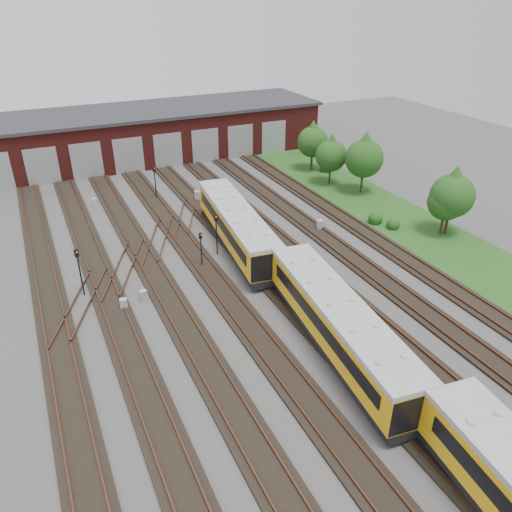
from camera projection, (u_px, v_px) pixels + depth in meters
name	position (u px, v px, depth m)	size (l,w,h in m)	color
ground	(266.00, 308.00, 36.06)	(120.00, 120.00, 0.00)	#413E3C
track_network	(260.00, 304.00, 36.41)	(30.40, 70.00, 0.33)	black
maintenance_shed	(133.00, 134.00, 66.32)	(51.00, 12.50, 6.35)	#591816
grass_verge	(388.00, 213.00, 51.15)	(8.00, 55.00, 0.05)	#1D4617
metro_train	(339.00, 325.00, 30.94)	(4.58, 48.14, 3.29)	black
signal_mast_0	(79.00, 267.00, 36.49)	(0.32, 0.30, 3.85)	black
signal_mast_1	(201.00, 245.00, 40.53)	(0.28, 0.27, 3.09)	black
signal_mast_2	(155.00, 178.00, 53.70)	(0.32, 0.30, 3.63)	black
signal_mast_3	(216.00, 229.00, 42.22)	(0.31, 0.29, 3.75)	black
relay_cabinet_0	(124.00, 304.00, 35.78)	(0.52, 0.43, 0.86)	#A4A6A9
relay_cabinet_1	(95.00, 202.00, 52.62)	(0.54, 0.45, 0.90)	#A4A6A9
relay_cabinet_2	(143.00, 296.00, 36.76)	(0.51, 0.43, 0.85)	#A4A6A9
relay_cabinet_3	(198.00, 196.00, 54.01)	(0.66, 0.55, 1.09)	#A4A6A9
relay_cabinet_4	(320.00, 225.00, 47.53)	(0.59, 0.49, 0.98)	#A4A6A9
tree_0	(331.00, 152.00, 57.04)	(3.61, 3.61, 5.98)	#352217
tree_1	(313.00, 138.00, 61.59)	(3.78, 3.78, 6.26)	#352217
tree_2	(365.00, 154.00, 54.31)	(4.18, 4.18, 6.93)	#352217
tree_3	(447.00, 198.00, 45.29)	(3.37, 3.37, 5.59)	#352217
tree_4	(453.00, 191.00, 44.99)	(4.01, 4.01, 6.64)	#352217
bush_0	(393.00, 223.00, 47.68)	(1.24, 1.24, 1.24)	#194313
bush_1	(376.00, 217.00, 48.75)	(1.40, 1.40, 1.40)	#194313
bush_2	(327.00, 165.00, 62.47)	(1.74, 1.74, 1.74)	#194313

